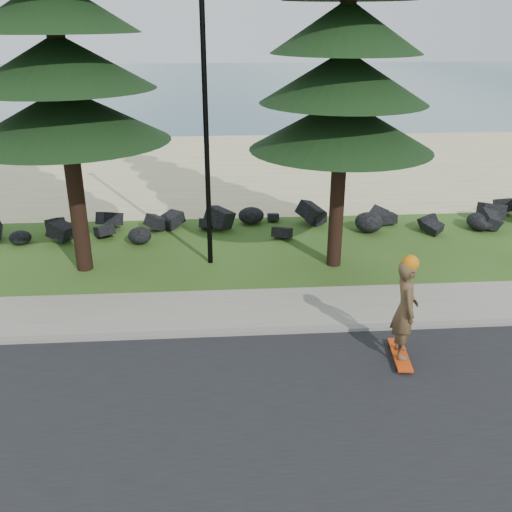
# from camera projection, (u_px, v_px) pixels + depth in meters

# --- Properties ---
(ground) EXTENTS (160.00, 160.00, 0.00)m
(ground) POSITION_uv_depth(u_px,v_px,m) (210.00, 316.00, 13.44)
(ground) COLOR #2D4B17
(ground) RESTS_ON ground
(road) EXTENTS (160.00, 7.00, 0.02)m
(road) POSITION_uv_depth(u_px,v_px,m) (210.00, 448.00, 9.30)
(road) COLOR black
(road) RESTS_ON ground
(kerb) EXTENTS (160.00, 0.20, 0.10)m
(kerb) POSITION_uv_depth(u_px,v_px,m) (210.00, 334.00, 12.59)
(kerb) COLOR gray
(kerb) RESTS_ON ground
(sidewalk) EXTENTS (160.00, 2.00, 0.08)m
(sidewalk) POSITION_uv_depth(u_px,v_px,m) (210.00, 310.00, 13.61)
(sidewalk) COLOR gray
(sidewalk) RESTS_ON ground
(beach_sand) EXTENTS (160.00, 15.00, 0.01)m
(beach_sand) POSITION_uv_depth(u_px,v_px,m) (211.00, 167.00, 26.77)
(beach_sand) COLOR tan
(beach_sand) RESTS_ON ground
(ocean) EXTENTS (160.00, 58.00, 0.01)m
(ocean) POSITION_uv_depth(u_px,v_px,m) (211.00, 83.00, 60.33)
(ocean) COLOR #3B6271
(ocean) RESTS_ON ground
(seawall_boulders) EXTENTS (60.00, 2.40, 1.10)m
(seawall_boulders) POSITION_uv_depth(u_px,v_px,m) (211.00, 233.00, 18.59)
(seawall_boulders) COLOR black
(seawall_boulders) RESTS_ON ground
(lamp_post) EXTENTS (0.25, 0.14, 8.14)m
(lamp_post) POSITION_uv_depth(u_px,v_px,m) (206.00, 116.00, 14.78)
(lamp_post) COLOR black
(lamp_post) RESTS_ON ground
(skateboarder) EXTENTS (0.58, 1.27, 2.31)m
(skateboarder) POSITION_uv_depth(u_px,v_px,m) (405.00, 310.00, 11.28)
(skateboarder) COLOR red
(skateboarder) RESTS_ON ground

